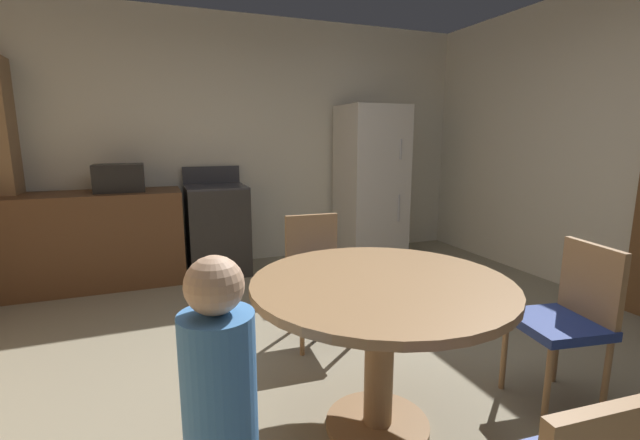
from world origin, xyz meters
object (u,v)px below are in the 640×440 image
object	(u,v)px
microwave	(119,178)
dining_table	(381,312)
chair_east	(569,314)
refrigerator	(371,183)
chair_north	(316,269)
oven_range	(217,229)
person_child	(221,422)

from	to	relation	value
microwave	dining_table	size ratio (longest dim) A/B	0.36
microwave	chair_east	world-z (taller)	microwave
refrigerator	dining_table	size ratio (longest dim) A/B	1.45
refrigerator	chair_north	distance (m)	2.22
chair_east	chair_north	size ratio (longest dim) A/B	1.00
oven_range	refrigerator	xyz separation A→B (m)	(1.77, -0.05, 0.41)
microwave	chair_east	size ratio (longest dim) A/B	0.51
dining_table	chair_north	world-z (taller)	chair_north
dining_table	person_child	bearing A→B (deg)	-148.89
oven_range	chair_east	distance (m)	3.30
person_child	oven_range	bearing A→B (deg)	51.08
dining_table	chair_east	distance (m)	1.04
microwave	dining_table	distance (m)	3.11
refrigerator	oven_range	bearing A→B (deg)	178.26
refrigerator	dining_table	distance (m)	3.11
dining_table	chair_north	xyz separation A→B (m)	(0.07, 1.04, -0.10)
oven_range	dining_table	size ratio (longest dim) A/B	0.91
microwave	dining_table	xyz separation A→B (m)	(1.25, -2.82, -0.43)
oven_range	chair_east	bearing A→B (deg)	-65.05
refrigerator	dining_table	bearing A→B (deg)	-116.86
microwave	oven_range	bearing A→B (deg)	0.23
chair_east	oven_range	bearing A→B (deg)	-55.69
microwave	person_child	size ratio (longest dim) A/B	0.40
chair_north	microwave	bearing A→B (deg)	-139.74
chair_north	person_child	distance (m)	1.77
chair_east	microwave	bearing A→B (deg)	-43.27
refrigerator	chair_north	xyz separation A→B (m)	(-1.33, -1.73, -0.38)
microwave	chair_north	world-z (taller)	microwave
dining_table	chair_east	xyz separation A→B (m)	(1.03, -0.17, -0.10)
person_child	microwave	bearing A→B (deg)	66.37
dining_table	refrigerator	bearing A→B (deg)	63.14
chair_north	person_child	bearing A→B (deg)	-26.38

